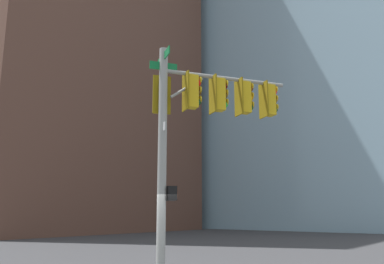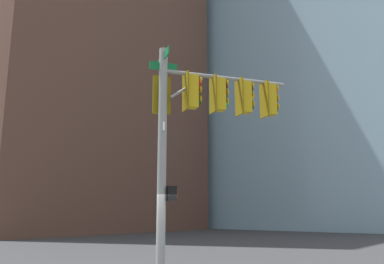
% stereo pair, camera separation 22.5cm
% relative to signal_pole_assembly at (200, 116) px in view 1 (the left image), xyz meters
% --- Properties ---
extents(signal_pole_assembly, '(3.86, 2.78, 6.80)m').
position_rel_signal_pole_assembly_xyz_m(signal_pole_assembly, '(0.00, 0.00, 0.00)').
color(signal_pole_assembly, gray).
rests_on(signal_pole_assembly, ground_plane).
extents(building_brick_nearside, '(26.26, 19.66, 54.55)m').
position_rel_signal_pole_assembly_xyz_m(building_brick_nearside, '(-17.97, -32.89, 22.44)').
color(building_brick_nearside, brown).
rests_on(building_brick_nearside, ground_plane).
extents(building_brick_midblock, '(20.84, 15.58, 47.94)m').
position_rel_signal_pole_assembly_xyz_m(building_brick_midblock, '(-17.19, -39.20, 19.13)').
color(building_brick_midblock, brown).
rests_on(building_brick_midblock, ground_plane).
extents(building_glass_tower, '(30.16, 29.37, 66.04)m').
position_rel_signal_pole_assembly_xyz_m(building_glass_tower, '(-48.07, -14.95, 28.18)').
color(building_glass_tower, '#8CB2C6').
rests_on(building_glass_tower, ground_plane).
extents(building_brick_farside, '(23.76, 17.45, 44.56)m').
position_rel_signal_pole_assembly_xyz_m(building_brick_farside, '(-22.20, -51.38, 17.44)').
color(building_brick_farside, '#845B47').
rests_on(building_brick_farside, ground_plane).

